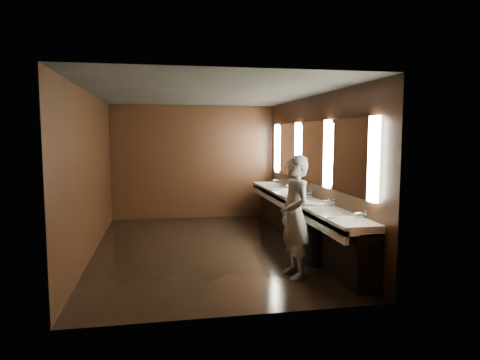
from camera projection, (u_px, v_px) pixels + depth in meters
name	position (u px, v px, depth m)	size (l,w,h in m)	color
floor	(207.00, 248.00, 7.84)	(6.00, 6.00, 0.00)	black
ceiling	(206.00, 94.00, 7.55)	(4.00, 6.00, 0.02)	#2D2D2B
wall_back	(194.00, 162.00, 10.63)	(4.00, 0.02, 2.80)	black
wall_front	(236.00, 195.00, 4.76)	(4.00, 0.02, 2.80)	black
wall_left	(91.00, 174.00, 7.33)	(0.02, 6.00, 2.80)	black
wall_right	(312.00, 171.00, 8.06)	(0.02, 6.00, 2.80)	black
sink_counter	(301.00, 218.00, 8.12)	(0.55, 5.40, 1.01)	black
mirror_band	(312.00, 152.00, 8.02)	(0.06, 5.03, 1.15)	white
person	(295.00, 217.00, 6.20)	(0.65, 0.43, 1.79)	#90A9D7
trash_bin	(314.00, 246.00, 6.85)	(0.38, 0.38, 0.58)	black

